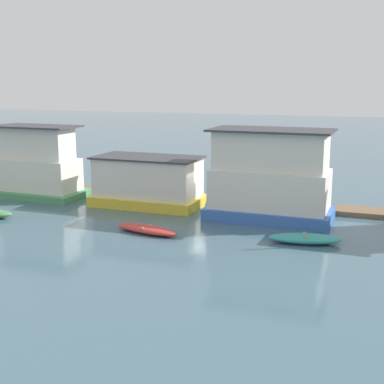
# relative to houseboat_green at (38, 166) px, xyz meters

# --- Properties ---
(ground_plane) EXTENTS (200.00, 200.00, 0.00)m
(ground_plane) POSITION_rel_houseboat_green_xyz_m (12.07, -0.04, -2.20)
(ground_plane) COLOR #426070
(dock_walkway) EXTENTS (42.40, 2.06, 0.30)m
(dock_walkway) POSITION_rel_houseboat_green_xyz_m (12.07, 2.68, -2.05)
(dock_walkway) COLOR brown
(dock_walkway) RESTS_ON ground_plane
(houseboat_green) EXTENTS (6.73, 3.79, 5.05)m
(houseboat_green) POSITION_rel_houseboat_green_xyz_m (0.00, 0.00, 0.00)
(houseboat_green) COLOR #4C9360
(houseboat_green) RESTS_ON ground_plane
(houseboat_yellow) EXTENTS (7.14, 3.84, 3.26)m
(houseboat_yellow) POSITION_rel_houseboat_green_xyz_m (8.50, 0.20, -0.62)
(houseboat_yellow) COLOR gold
(houseboat_yellow) RESTS_ON ground_plane
(houseboat_blue) EXTENTS (7.31, 4.01, 5.36)m
(houseboat_blue) POSITION_rel_houseboat_green_xyz_m (16.79, -0.46, 0.31)
(houseboat_blue) COLOR #3866B7
(houseboat_blue) RESTS_ON ground_plane
(dinghy_red) EXTENTS (3.99, 1.78, 0.42)m
(dinghy_red) POSITION_rel_houseboat_green_xyz_m (11.28, -5.87, -1.98)
(dinghy_red) COLOR red
(dinghy_red) RESTS_ON ground_plane
(dinghy_teal) EXTENTS (3.84, 1.99, 0.49)m
(dinghy_teal) POSITION_rel_houseboat_green_xyz_m (19.58, -4.71, -1.95)
(dinghy_teal) COLOR teal
(dinghy_teal) RESTS_ON ground_plane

